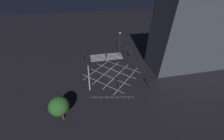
{
  "coord_description": "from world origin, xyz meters",
  "views": [
    {
      "loc": [
        6.13,
        30.46,
        23.54
      ],
      "look_at": [
        0.0,
        0.0,
        1.38
      ],
      "focal_mm": 20.0,
      "sensor_mm": 36.0,
      "label": 1
    }
  ],
  "objects_px": {
    "traffic_light_se_cross": "(83,57)",
    "traffic_light_median_north": "(118,82)",
    "traffic_light_nw_main": "(151,82)",
    "traffic_light_sw_main": "(128,50)",
    "street_lamp_east": "(120,39)",
    "street_lamp_west": "(164,47)",
    "street_tree_near": "(59,106)",
    "traffic_light_median_south": "(106,54)",
    "traffic_light_sw_cross": "(130,53)"
  },
  "relations": [
    {
      "from": "traffic_light_se_cross",
      "to": "traffic_light_median_north",
      "type": "height_order",
      "value": "traffic_light_median_north"
    },
    {
      "from": "traffic_light_se_cross",
      "to": "traffic_light_nw_main",
      "type": "height_order",
      "value": "traffic_light_nw_main"
    },
    {
      "from": "traffic_light_sw_main",
      "to": "street_lamp_east",
      "type": "distance_m",
      "value": 5.0
    },
    {
      "from": "traffic_light_sw_main",
      "to": "street_lamp_west",
      "type": "relative_size",
      "value": 0.46
    },
    {
      "from": "traffic_light_nw_main",
      "to": "street_tree_near",
      "type": "distance_m",
      "value": 21.83
    },
    {
      "from": "traffic_light_sw_main",
      "to": "street_tree_near",
      "type": "height_order",
      "value": "street_tree_near"
    },
    {
      "from": "traffic_light_se_cross",
      "to": "street_lamp_east",
      "type": "height_order",
      "value": "street_lamp_east"
    },
    {
      "from": "traffic_light_median_south",
      "to": "street_tree_near",
      "type": "bearing_deg",
      "value": -30.66
    },
    {
      "from": "street_lamp_east",
      "to": "traffic_light_sw_cross",
      "type": "bearing_deg",
      "value": 130.59
    },
    {
      "from": "traffic_light_median_south",
      "to": "street_lamp_east",
      "type": "bearing_deg",
      "value": 121.22
    },
    {
      "from": "traffic_light_median_south",
      "to": "traffic_light_nw_main",
      "type": "height_order",
      "value": "traffic_light_median_south"
    },
    {
      "from": "traffic_light_se_cross",
      "to": "traffic_light_sw_main",
      "type": "xyz_separation_m",
      "value": [
        -16.22,
        -0.13,
        0.82
      ]
    },
    {
      "from": "traffic_light_median_south",
      "to": "street_lamp_west",
      "type": "relative_size",
      "value": 0.41
    },
    {
      "from": "traffic_light_se_cross",
      "to": "traffic_light_nw_main",
      "type": "xyz_separation_m",
      "value": [
        -16.96,
        17.38,
        0.41
      ]
    },
    {
      "from": "street_lamp_east",
      "to": "traffic_light_nw_main",
      "type": "bearing_deg",
      "value": 99.21
    },
    {
      "from": "traffic_light_sw_main",
      "to": "traffic_light_median_north",
      "type": "distance_m",
      "value": 17.71
    },
    {
      "from": "traffic_light_nw_main",
      "to": "street_lamp_west",
      "type": "height_order",
      "value": "street_lamp_west"
    },
    {
      "from": "traffic_light_sw_cross",
      "to": "street_lamp_west",
      "type": "relative_size",
      "value": 0.38
    },
    {
      "from": "traffic_light_se_cross",
      "to": "street_lamp_west",
      "type": "bearing_deg",
      "value": 78.12
    },
    {
      "from": "traffic_light_sw_main",
      "to": "street_lamp_east",
      "type": "xyz_separation_m",
      "value": [
        2.48,
        -2.37,
        3.63
      ]
    },
    {
      "from": "traffic_light_median_south",
      "to": "street_lamp_east",
      "type": "height_order",
      "value": "street_lamp_east"
    },
    {
      "from": "street_lamp_east",
      "to": "street_tree_near",
      "type": "distance_m",
      "value": 30.51
    },
    {
      "from": "traffic_light_se_cross",
      "to": "traffic_light_nw_main",
      "type": "relative_size",
      "value": 0.85
    },
    {
      "from": "traffic_light_se_cross",
      "to": "traffic_light_median_north",
      "type": "bearing_deg",
      "value": 28.72
    },
    {
      "from": "traffic_light_median_south",
      "to": "traffic_light_se_cross",
      "type": "height_order",
      "value": "traffic_light_median_south"
    },
    {
      "from": "traffic_light_sw_main",
      "to": "traffic_light_median_north",
      "type": "height_order",
      "value": "traffic_light_sw_main"
    },
    {
      "from": "traffic_light_median_south",
      "to": "traffic_light_sw_cross",
      "type": "relative_size",
      "value": 1.08
    },
    {
      "from": "traffic_light_median_north",
      "to": "street_tree_near",
      "type": "xyz_separation_m",
      "value": [
        13.05,
        6.04,
        1.44
      ]
    },
    {
      "from": "traffic_light_sw_cross",
      "to": "street_tree_near",
      "type": "xyz_separation_m",
      "value": [
        21.2,
        20.78,
        1.56
      ]
    },
    {
      "from": "traffic_light_median_south",
      "to": "traffic_light_nw_main",
      "type": "xyz_separation_m",
      "value": [
        -8.82,
        16.49,
        -0.09
      ]
    },
    {
      "from": "traffic_light_sw_cross",
      "to": "street_tree_near",
      "type": "bearing_deg",
      "value": -45.57
    },
    {
      "from": "traffic_light_se_cross",
      "to": "street_lamp_west",
      "type": "height_order",
      "value": "street_lamp_west"
    },
    {
      "from": "traffic_light_sw_cross",
      "to": "traffic_light_sw_main",
      "type": "distance_m",
      "value": 1.55
    },
    {
      "from": "traffic_light_sw_main",
      "to": "traffic_light_median_south",
      "type": "bearing_deg",
      "value": 7.2
    },
    {
      "from": "traffic_light_median_south",
      "to": "traffic_light_sw_main",
      "type": "distance_m",
      "value": 8.15
    },
    {
      "from": "traffic_light_sw_cross",
      "to": "traffic_light_median_north",
      "type": "height_order",
      "value": "traffic_light_median_north"
    },
    {
      "from": "traffic_light_se_cross",
      "to": "traffic_light_median_north",
      "type": "relative_size",
      "value": 0.89
    },
    {
      "from": "street_lamp_west",
      "to": "traffic_light_median_south",
      "type": "bearing_deg",
      "value": -14.31
    },
    {
      "from": "traffic_light_sw_cross",
      "to": "traffic_light_se_cross",
      "type": "bearing_deg",
      "value": -93.9
    },
    {
      "from": "traffic_light_median_north",
      "to": "traffic_light_nw_main",
      "type": "xyz_separation_m",
      "value": [
        -8.25,
        1.48,
        0.03
      ]
    },
    {
      "from": "street_lamp_east",
      "to": "street_tree_near",
      "type": "relative_size",
      "value": 1.5
    },
    {
      "from": "traffic_light_sw_cross",
      "to": "traffic_light_nw_main",
      "type": "bearing_deg",
      "value": 0.33
    },
    {
      "from": "traffic_light_median_south",
      "to": "street_tree_near",
      "type": "distance_m",
      "value": 24.5
    },
    {
      "from": "traffic_light_sw_main",
      "to": "street_tree_near",
      "type": "bearing_deg",
      "value": 47.03
    },
    {
      "from": "street_tree_near",
      "to": "traffic_light_median_north",
      "type": "bearing_deg",
      "value": -155.17
    },
    {
      "from": "traffic_light_sw_main",
      "to": "street_lamp_east",
      "type": "bearing_deg",
      "value": -43.66
    },
    {
      "from": "traffic_light_median_south",
      "to": "street_lamp_east",
      "type": "relative_size",
      "value": 0.42
    },
    {
      "from": "traffic_light_se_cross",
      "to": "traffic_light_sw_main",
      "type": "height_order",
      "value": "traffic_light_sw_main"
    },
    {
      "from": "traffic_light_median_south",
      "to": "traffic_light_sw_cross",
      "type": "distance_m",
      "value": 8.73
    },
    {
      "from": "street_lamp_east",
      "to": "street_lamp_west",
      "type": "distance_m",
      "value": 15.19
    }
  ]
}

